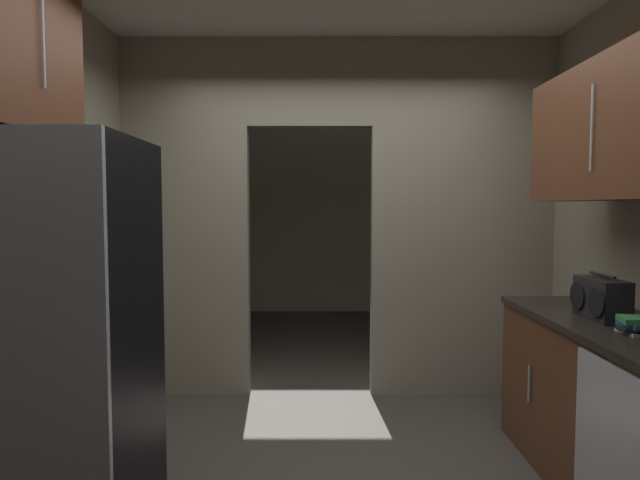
{
  "coord_description": "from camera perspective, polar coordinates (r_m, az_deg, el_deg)",
  "views": [
    {
      "loc": [
        -0.14,
        -2.77,
        1.51
      ],
      "look_at": [
        -0.15,
        0.49,
        1.3
      ],
      "focal_mm": 30.18,
      "sensor_mm": 36.0,
      "label": 1
    }
  ],
  "objects": [
    {
      "name": "upper_cabinet_counterside",
      "position": [
        3.11,
        30.08,
        10.27
      ],
      "size": [
        0.36,
        1.57,
        0.71
      ],
      "color": "brown"
    },
    {
      "name": "refrigerator",
      "position": [
        2.61,
        -26.44,
        -10.31
      ],
      "size": [
        0.76,
        0.73,
        1.79
      ],
      "color": "black",
      "rests_on": "ground"
    },
    {
      "name": "boombox",
      "position": [
        3.22,
        27.83,
        -5.54
      ],
      "size": [
        0.16,
        0.36,
        0.24
      ],
      "color": "black",
      "rests_on": "lower_cabinet_run"
    },
    {
      "name": "kitchen_partition",
      "position": [
        4.28,
        2.93,
        3.51
      ],
      "size": [
        3.39,
        0.12,
        2.81
      ],
      "color": "gray",
      "rests_on": "ground"
    },
    {
      "name": "book_stack",
      "position": [
        2.94,
        30.61,
        -7.8
      ],
      "size": [
        0.15,
        0.17,
        0.08
      ],
      "color": "beige",
      "rests_on": "lower_cabinet_run"
    },
    {
      "name": "adjoining_room_shell",
      "position": [
        6.55,
        1.43,
        2.7
      ],
      "size": [
        3.39,
        3.47,
        2.81
      ],
      "color": "gray",
      "rests_on": "ground"
    },
    {
      "name": "upper_cabinet_fridgeside",
      "position": [
        2.85,
        -30.6,
        19.46
      ],
      "size": [
        0.36,
        0.84,
        0.97
      ],
      "color": "brown"
    },
    {
      "name": "dishwasher",
      "position": [
        2.73,
        28.55,
        -20.2
      ],
      "size": [
        0.02,
        0.56,
        0.85
      ],
      "color": "#B7BABC",
      "rests_on": "ground"
    },
    {
      "name": "lower_cabinet_run",
      "position": [
        3.25,
        29.26,
        -15.7
      ],
      "size": [
        0.63,
        1.74,
        0.91
      ],
      "color": "brown",
      "rests_on": "ground"
    }
  ]
}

